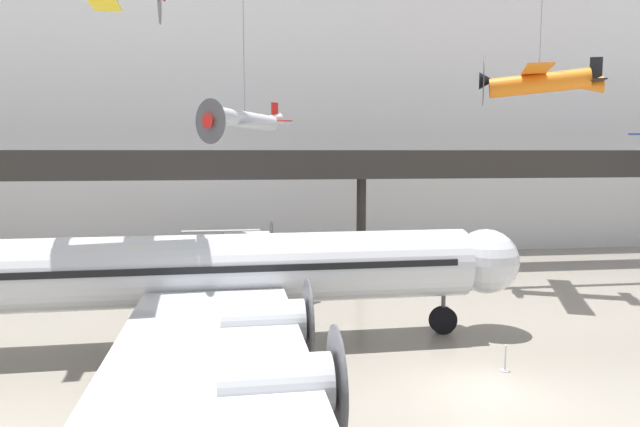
# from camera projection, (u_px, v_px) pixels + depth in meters

# --- Properties ---
(ground_plane) EXTENTS (260.00, 260.00, 0.00)m
(ground_plane) POSITION_uv_depth(u_px,v_px,m) (487.00, 389.00, 20.76)
(ground_plane) COLOR gray
(hangar_back_wall) EXTENTS (140.00, 3.00, 26.77)m
(hangar_back_wall) POSITION_uv_depth(u_px,v_px,m) (345.00, 95.00, 48.35)
(hangar_back_wall) COLOR white
(hangar_back_wall) RESTS_ON ground
(mezzanine_walkway) EXTENTS (110.00, 3.20, 8.70)m
(mezzanine_walkway) POSITION_uv_depth(u_px,v_px,m) (364.00, 173.00, 41.16)
(mezzanine_walkway) COLOR #2D2B28
(mezzanine_walkway) RESTS_ON ground
(airliner_silver_main) EXTENTS (30.73, 34.65, 9.37)m
(airliner_silver_main) POSITION_uv_depth(u_px,v_px,m) (194.00, 272.00, 24.92)
(airliner_silver_main) COLOR silver
(airliner_silver_main) RESTS_ON ground
(suspended_plane_silver_racer) EXTENTS (6.16, 6.21, 11.54)m
(suspended_plane_silver_racer) POSITION_uv_depth(u_px,v_px,m) (245.00, 120.00, 34.66)
(suspended_plane_silver_racer) COLOR silver
(suspended_plane_orange_highwing) EXTENTS (7.33, 8.46, 9.28)m
(suspended_plane_orange_highwing) POSITION_uv_depth(u_px,v_px,m) (539.00, 82.00, 34.06)
(suspended_plane_orange_highwing) COLOR orange
(stanchion_barrier) EXTENTS (0.36, 0.36, 1.08)m
(stanchion_barrier) POSITION_uv_depth(u_px,v_px,m) (505.00, 363.00, 22.39)
(stanchion_barrier) COLOR #B2B5BA
(stanchion_barrier) RESTS_ON ground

